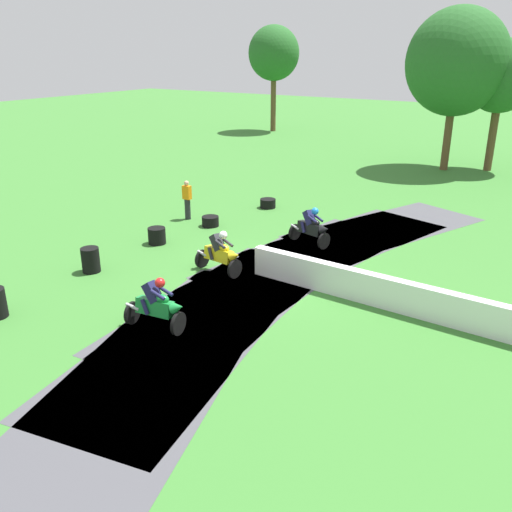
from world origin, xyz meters
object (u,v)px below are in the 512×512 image
object	(u,v)px
motorcycle_lead_black	(312,227)
tire_stack_mid_a	(210,221)
tire_stack_mid_b	(157,236)
track_marshal	(187,200)
motorcycle_trailing_green	(157,305)
tire_stack_near	(268,203)
tire_stack_far	(91,260)
motorcycle_chase_yellow	(220,253)

from	to	relation	value
motorcycle_lead_black	tire_stack_mid_a	bearing A→B (deg)	-177.29
tire_stack_mid_b	track_marshal	size ratio (longest dim) A/B	0.39
motorcycle_lead_black	tire_stack_mid_a	distance (m)	4.43
motorcycle_lead_black	motorcycle_trailing_green	bearing A→B (deg)	-93.15
tire_stack_near	track_marshal	bearing A→B (deg)	-120.83
tire_stack_mid_b	tire_stack_far	world-z (taller)	tire_stack_far
tire_stack_mid_a	track_marshal	xyz separation A→B (m)	(-1.36, 0.27, 0.62)
tire_stack_far	tire_stack_near	bearing A→B (deg)	84.18
tire_stack_mid_b	tire_stack_mid_a	bearing A→B (deg)	81.60
motorcycle_lead_black	motorcycle_trailing_green	size ratio (longest dim) A/B	1.02
tire_stack_mid_a	track_marshal	world-z (taller)	track_marshal
motorcycle_trailing_green	tire_stack_mid_b	distance (m)	6.52
tire_stack_far	track_marshal	size ratio (longest dim) A/B	0.49
tire_stack_mid_b	motorcycle_trailing_green	bearing A→B (deg)	-47.77
tire_stack_far	motorcycle_chase_yellow	bearing A→B (deg)	31.13
tire_stack_near	tire_stack_mid_b	bearing A→B (deg)	-98.91
motorcycle_lead_black	tire_stack_mid_a	xyz separation A→B (m)	(-4.40, -0.21, -0.46)
motorcycle_lead_black	tire_stack_far	size ratio (longest dim) A/B	2.14
motorcycle_trailing_green	track_marshal	distance (m)	9.45
motorcycle_lead_black	motorcycle_chase_yellow	xyz separation A→B (m)	(-1.23, -3.90, -0.00)
tire_stack_far	motorcycle_lead_black	bearing A→B (deg)	51.65
motorcycle_trailing_green	motorcycle_lead_black	bearing A→B (deg)	86.85
tire_stack_mid_a	track_marshal	bearing A→B (deg)	168.98
motorcycle_trailing_green	tire_stack_mid_b	world-z (taller)	motorcycle_trailing_green
motorcycle_chase_yellow	tire_stack_mid_a	xyz separation A→B (m)	(-3.17, 3.69, -0.46)
motorcycle_chase_yellow	tire_stack_near	size ratio (longest dim) A/B	2.47
motorcycle_lead_black	track_marshal	distance (m)	5.77
tire_stack_near	tire_stack_far	xyz separation A→B (m)	(-0.95, -9.34, 0.20)
motorcycle_lead_black	motorcycle_chase_yellow	bearing A→B (deg)	-107.57
tire_stack_mid_b	tire_stack_far	bearing A→B (deg)	-89.59
motorcycle_trailing_green	tire_stack_near	size ratio (longest dim) A/B	2.43
track_marshal	tire_stack_mid_a	bearing A→B (deg)	-11.02
motorcycle_chase_yellow	tire_stack_mid_b	bearing A→B (deg)	164.57
motorcycle_trailing_green	tire_stack_mid_a	bearing A→B (deg)	117.83
tire_stack_mid_b	tire_stack_near	bearing A→B (deg)	81.09
motorcycle_trailing_green	tire_stack_far	xyz separation A→B (m)	(-4.35, 1.70, -0.26)
motorcycle_lead_black	motorcycle_trailing_green	world-z (taller)	motorcycle_lead_black
tire_stack_far	track_marshal	xyz separation A→B (m)	(-0.98, 6.10, 0.42)
motorcycle_chase_yellow	tire_stack_mid_a	world-z (taller)	motorcycle_chase_yellow
tire_stack_far	tire_stack_mid_a	bearing A→B (deg)	86.29
tire_stack_mid_a	track_marshal	size ratio (longest dim) A/B	0.41
motorcycle_trailing_green	tire_stack_near	world-z (taller)	motorcycle_trailing_green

